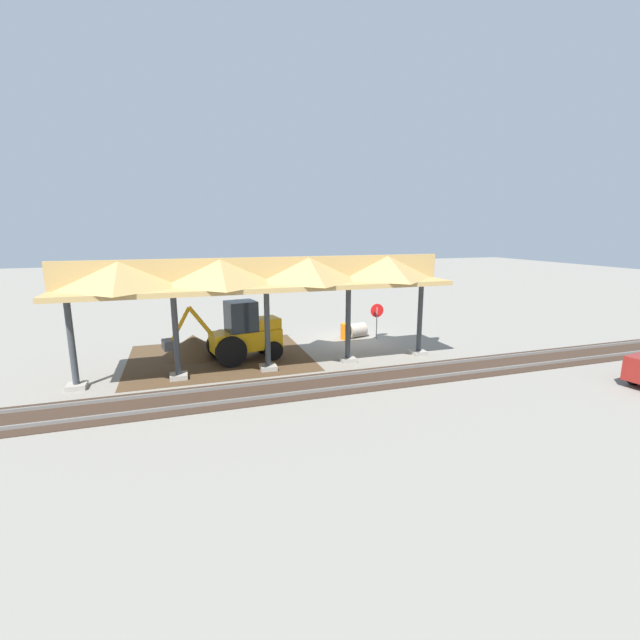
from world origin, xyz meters
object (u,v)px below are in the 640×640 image
at_px(stop_sign, 377,314).
at_px(traffic_barrel, 346,331).
at_px(concrete_pipe, 356,330).
at_px(backhoe, 243,334).

distance_m(stop_sign, traffic_barrel, 2.00).
bearing_deg(stop_sign, traffic_barrel, -15.99).
distance_m(stop_sign, concrete_pipe, 1.57).
relative_size(backhoe, traffic_barrel, 6.01).
bearing_deg(concrete_pipe, backhoe, 19.87).
bearing_deg(backhoe, concrete_pipe, -160.13).
xyz_separation_m(stop_sign, traffic_barrel, (1.68, -0.48, -0.98)).
relative_size(backhoe, concrete_pipe, 4.34).
height_order(backhoe, concrete_pipe, backhoe).
height_order(stop_sign, traffic_barrel, stop_sign).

